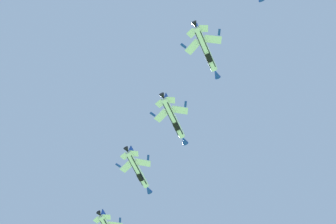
# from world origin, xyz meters

# --- Properties ---
(fighter_jet_left_wing) EXTENTS (10.26, 15.86, 4.38)m
(fighter_jet_left_wing) POSITION_xyz_m (-28.09, 73.42, 132.73)
(fighter_jet_left_wing) COLOR white
(fighter_jet_right_wing) EXTENTS (10.32, 15.86, 4.38)m
(fighter_jet_right_wing) POSITION_xyz_m (-15.05, 58.99, 130.97)
(fighter_jet_right_wing) COLOR white
(fighter_jet_left_outer) EXTENTS (10.41, 15.86, 4.38)m
(fighter_jet_left_outer) POSITION_xyz_m (-3.52, 42.12, 131.27)
(fighter_jet_left_outer) COLOR white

